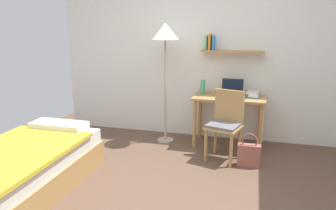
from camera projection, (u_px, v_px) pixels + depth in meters
The scene contains 10 objects.
ground_plane at pixel (167, 201), 3.19m from camera, with size 5.28×5.28×0.00m, color brown.
wall_back at pixel (203, 52), 4.76m from camera, with size 4.40×0.27×2.60m.
bed at pixel (22, 170), 3.33m from camera, with size 0.98×1.85×0.54m.
desk at pixel (229, 106), 4.53m from camera, with size 0.98×0.54×0.72m.
desk_chair at pixel (225, 122), 4.09m from camera, with size 0.49×0.47×0.89m.
standing_lamp at pixel (165, 39), 4.45m from camera, with size 0.38×0.38×1.71m.
laptop at pixel (232, 92), 4.52m from camera, with size 0.30×0.24×0.23m.
water_bottle at pixel (203, 87), 4.63m from camera, with size 0.07×0.07×0.21m, color #42A87F.
book_stack at pixel (253, 94), 4.46m from camera, with size 0.18×0.25×0.07m.
handbag at pixel (249, 155), 3.94m from camera, with size 0.27×0.11×0.42m.
Camera 1 is at (0.75, -2.76, 1.71)m, focal length 34.51 mm.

